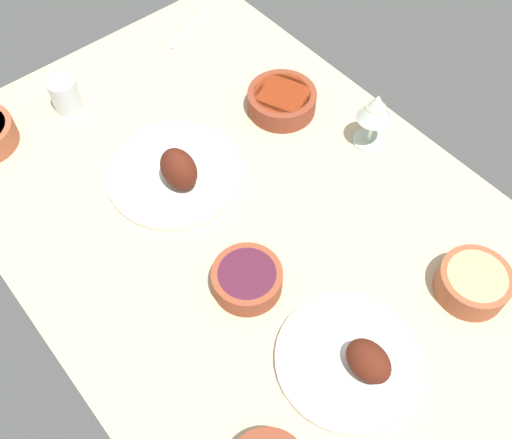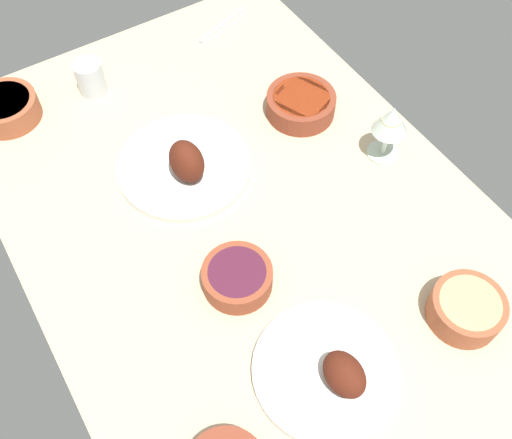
% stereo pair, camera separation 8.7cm
% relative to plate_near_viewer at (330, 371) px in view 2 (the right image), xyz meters
% --- Properties ---
extents(dining_table, '(1.40, 0.90, 0.04)m').
position_rel_plate_near_viewer_xyz_m(dining_table, '(-0.33, 0.06, -0.04)').
color(dining_table, '#C6B28E').
rests_on(dining_table, ground).
extents(plate_near_viewer, '(0.26, 0.26, 0.08)m').
position_rel_plate_near_viewer_xyz_m(plate_near_viewer, '(0.00, 0.00, 0.00)').
color(plate_near_viewer, silver).
rests_on(plate_near_viewer, dining_table).
extents(plate_far_side, '(0.29, 0.29, 0.10)m').
position_rel_plate_near_viewer_xyz_m(plate_far_side, '(-0.53, 0.01, 0.01)').
color(plate_far_side, silver).
rests_on(plate_far_side, dining_table).
extents(bowl_soup, '(0.15, 0.15, 0.05)m').
position_rel_plate_near_viewer_xyz_m(bowl_soup, '(-0.89, -0.26, 0.01)').
color(bowl_soup, '#A35133').
rests_on(bowl_soup, dining_table).
extents(bowl_sauce, '(0.16, 0.16, 0.05)m').
position_rel_plate_near_viewer_xyz_m(bowl_sauce, '(-0.54, 0.31, 0.01)').
color(bowl_sauce, brown).
rests_on(bowl_sauce, dining_table).
extents(bowl_onions, '(0.13, 0.13, 0.05)m').
position_rel_plate_near_viewer_xyz_m(bowl_onions, '(-0.24, -0.04, 0.01)').
color(bowl_onions, brown).
rests_on(bowl_onions, dining_table).
extents(bowl_pasta, '(0.13, 0.13, 0.06)m').
position_rel_plate_near_viewer_xyz_m(bowl_pasta, '(0.04, 0.27, 0.01)').
color(bowl_pasta, '#A35133').
rests_on(bowl_pasta, dining_table).
extents(wine_glass, '(0.08, 0.08, 0.14)m').
position_rel_plate_near_viewer_xyz_m(wine_glass, '(-0.34, 0.40, 0.08)').
color(wine_glass, silver).
rests_on(wine_glass, dining_table).
extents(water_tumbler, '(0.07, 0.07, 0.08)m').
position_rel_plate_near_viewer_xyz_m(water_tumbler, '(-0.87, -0.06, 0.02)').
color(water_tumbler, silver).
rests_on(water_tumbler, dining_table).
extents(fork_loose, '(0.07, 0.17, 0.01)m').
position_rel_plate_near_viewer_xyz_m(fork_loose, '(-0.91, 0.32, -0.01)').
color(fork_loose, silver).
rests_on(fork_loose, dining_table).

